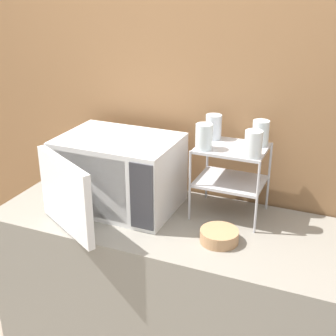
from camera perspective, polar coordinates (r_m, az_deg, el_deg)
name	(u,v)px	position (r m, az deg, el deg)	size (l,w,h in m)	color
wall_back	(209,110)	(2.12, 5.05, 7.01)	(8.00, 0.06, 2.60)	olive
counter	(180,308)	(2.24, 1.45, -16.67)	(1.61, 0.59, 0.90)	gray
microwave	(117,174)	(2.05, -6.27, -0.69)	(0.52, 0.58, 0.32)	silver
dish_rack	(231,166)	(1.97, 7.69, 0.21)	(0.29, 0.23, 0.31)	#B2B2B7
glass_front_left	(204,137)	(1.88, 4.41, 3.83)	(0.07, 0.07, 0.11)	silver
glass_back_right	(261,133)	(1.96, 11.22, 4.21)	(0.07, 0.07, 0.11)	silver
glass_front_right	(253,144)	(1.83, 10.36, 2.92)	(0.07, 0.07, 0.11)	silver
glass_back_left	(214,127)	(2.01, 5.58, 5.02)	(0.07, 0.07, 0.11)	silver
bowl	(219,236)	(1.85, 6.26, -8.27)	(0.15, 0.15, 0.05)	#AD7F56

